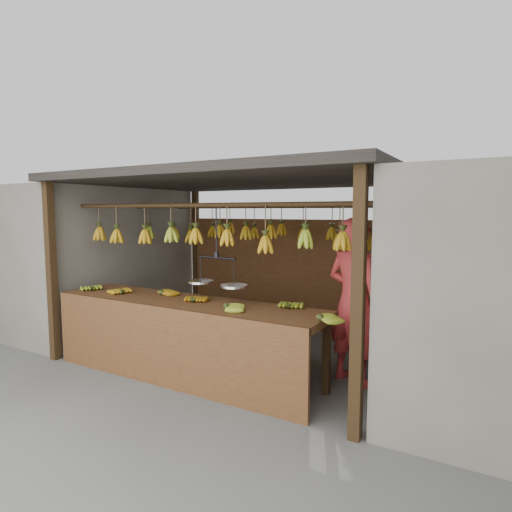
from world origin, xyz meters
The scene contains 8 objects.
ground centered at (0.00, 0.00, 0.00)m, with size 80.00×80.00×0.00m, color #5B5B57.
stall centered at (0.00, 0.33, 1.97)m, with size 4.30×3.30×2.40m.
neighbor_left centered at (-3.60, 0.00, 1.15)m, with size 3.00×3.00×2.30m, color slate.
counter centered at (-0.13, -1.23, 0.71)m, with size 3.57×0.78×0.96m.
hanging_bananas centered at (0.00, 0.00, 1.62)m, with size 3.63×2.23×0.38m.
balance_scale centered at (0.24, -1.00, 1.16)m, with size 0.79×0.34×0.90m.
vendor centered at (1.60, -0.30, 0.93)m, with size 0.68×0.45×1.86m, color #BF3333.
bag_bundles centered at (1.94, 1.35, 1.01)m, with size 0.08×0.26×1.31m.
Camera 1 is at (2.99, -4.91, 1.93)m, focal length 30.00 mm.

